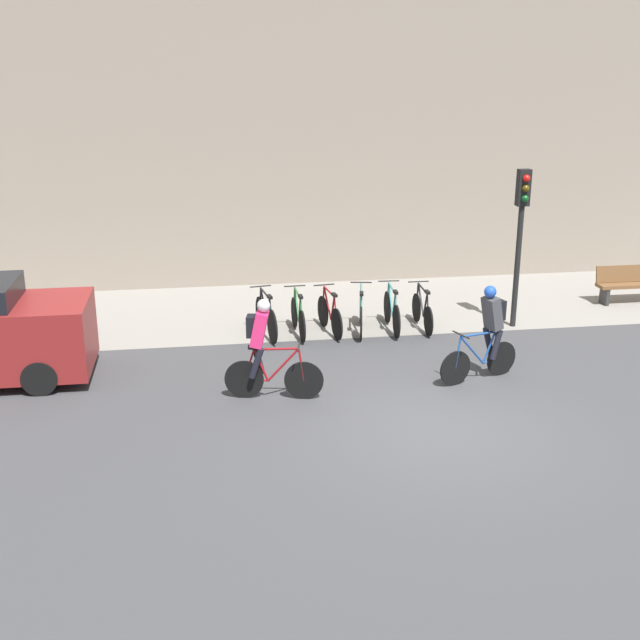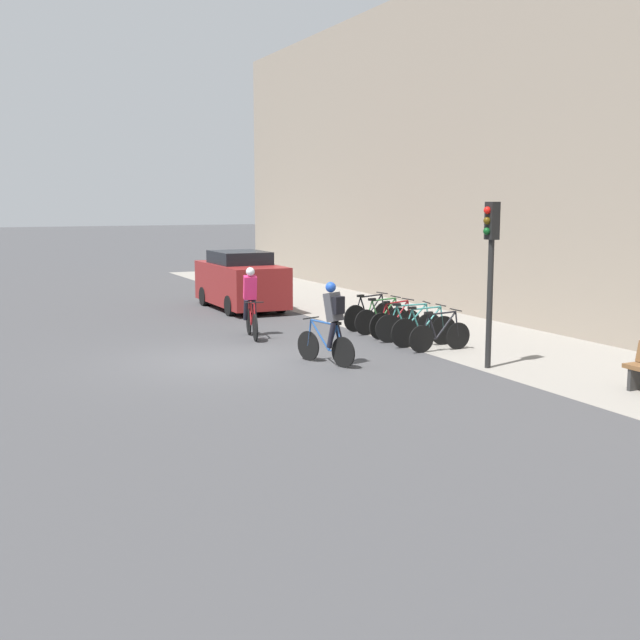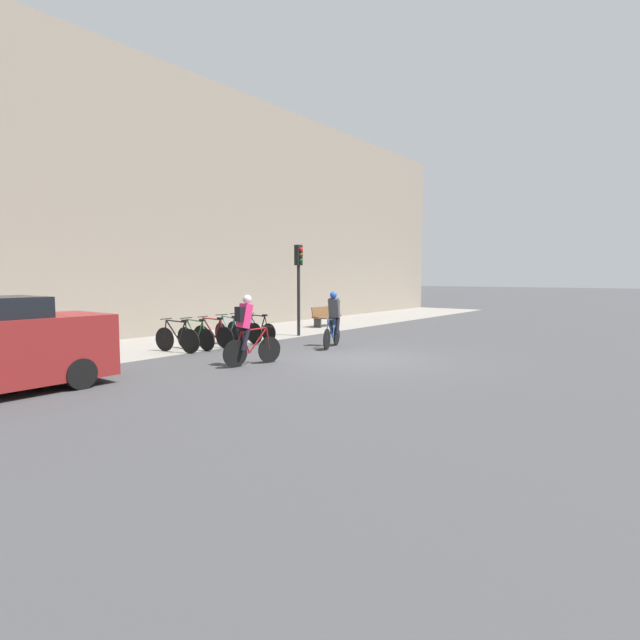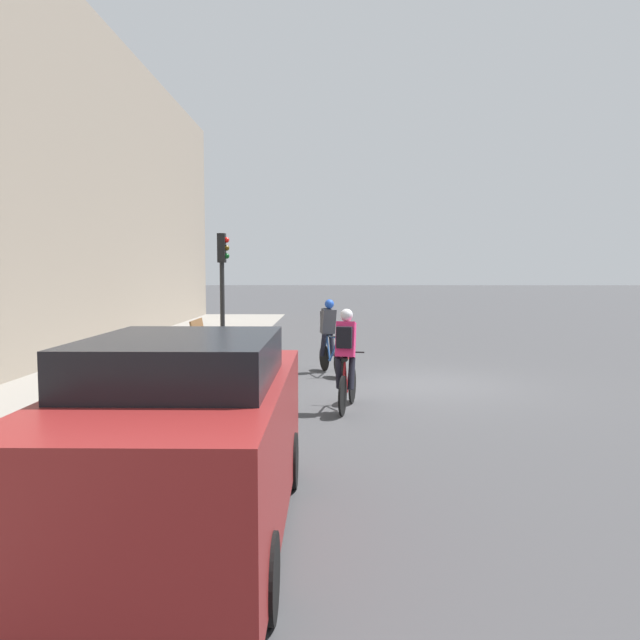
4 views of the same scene
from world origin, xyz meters
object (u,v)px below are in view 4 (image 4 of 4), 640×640
(cyclist_grey, at_px, (329,334))
(parked_car, at_px, (187,441))
(parked_bike_5, at_px, (202,359))
(parked_bike_0, at_px, (163,384))
(bench, at_px, (201,333))
(parked_bike_2, at_px, (181,372))
(traffic_light_pole, at_px, (222,273))
(parked_bike_1, at_px, (173,378))
(parked_bike_4, at_px, (196,362))
(cyclist_pink, at_px, (346,357))
(parked_bike_3, at_px, (189,367))

(cyclist_grey, bearing_deg, parked_car, 172.26)
(parked_car, bearing_deg, parked_bike_5, 10.82)
(parked_bike_0, xyz_separation_m, bench, (8.85, 1.15, 0.05))
(parked_bike_2, xyz_separation_m, bench, (7.49, 1.15, 0.07))
(parked_bike_0, height_order, traffic_light_pole, traffic_light_pole)
(parked_bike_1, bearing_deg, parked_bike_4, -0.01)
(cyclist_pink, bearing_deg, traffic_light_pole, 28.52)
(cyclist_pink, height_order, bench, cyclist_pink)
(traffic_light_pole, xyz_separation_m, parked_car, (-10.91, -1.54, -1.48))
(traffic_light_pole, distance_m, parked_car, 11.11)
(parked_bike_5, bearing_deg, cyclist_pink, -138.60)
(traffic_light_pole, bearing_deg, parked_bike_5, 175.55)
(parked_bike_0, bearing_deg, parked_bike_5, -0.02)
(parked_car, bearing_deg, traffic_light_pole, 8.05)
(parked_bike_5, xyz_separation_m, parked_car, (-8.89, -1.70, 0.51))
(parked_bike_2, bearing_deg, parked_bike_4, -0.03)
(parked_bike_5, bearing_deg, parked_bike_2, 179.97)
(parked_bike_0, relative_size, bench, 1.00)
(parked_bike_1, relative_size, parked_car, 0.38)
(parked_bike_1, relative_size, parked_bike_5, 1.01)
(cyclist_pink, distance_m, parked_bike_0, 3.32)
(cyclist_pink, distance_m, parked_car, 5.42)
(cyclist_grey, xyz_separation_m, bench, (5.08, 4.11, -0.48))
(cyclist_pink, height_order, cyclist_grey, cyclist_pink)
(cyclist_grey, xyz_separation_m, parked_bike_4, (-1.06, 2.96, -0.53))
(parked_bike_2, bearing_deg, cyclist_pink, -117.09)
(cyclist_pink, relative_size, parked_bike_1, 1.08)
(cyclist_pink, bearing_deg, parked_bike_5, 41.40)
(parked_car, bearing_deg, cyclist_pink, -16.77)
(cyclist_pink, xyz_separation_m, parked_bike_0, (0.32, 3.26, -0.53))
(parked_bike_2, xyz_separation_m, parked_car, (-6.86, -1.70, 0.50))
(parked_bike_1, bearing_deg, parked_bike_3, -0.01)
(parked_bike_0, distance_m, parked_car, 5.78)
(cyclist_grey, bearing_deg, parked_bike_5, 97.35)
(parked_car, bearing_deg, parked_bike_1, 15.38)
(cyclist_grey, bearing_deg, bench, 39.01)
(traffic_light_pole, bearing_deg, parked_car, -171.95)
(parked_bike_2, bearing_deg, bench, 8.75)
(parked_bike_4, relative_size, parked_bike_5, 1.08)
(parked_bike_3, bearing_deg, parked_bike_4, -0.01)
(cyclist_grey, distance_m, parked_bike_2, 3.86)
(parked_bike_2, bearing_deg, parked_bike_1, -179.97)
(cyclist_grey, height_order, parked_bike_4, cyclist_grey)
(parked_bike_4, bearing_deg, parked_bike_1, 179.99)
(traffic_light_pole, bearing_deg, cyclist_grey, -120.22)
(parked_bike_3, distance_m, parked_car, 7.74)
(parked_bike_4, distance_m, bench, 6.25)
(parked_bike_1, bearing_deg, parked_car, -164.62)
(parked_bike_2, xyz_separation_m, parked_bike_5, (2.03, -0.00, -0.01))
(parked_bike_1, bearing_deg, cyclist_grey, -43.77)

